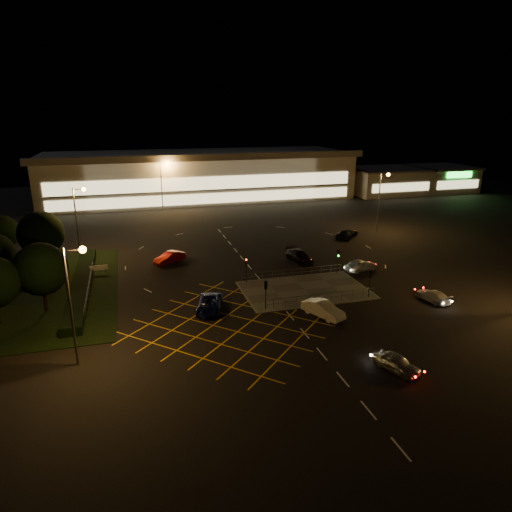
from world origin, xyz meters
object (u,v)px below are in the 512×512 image
object	(u,v)px
signal_ne	(338,257)
car_right_silver	(360,265)
signal_se	(370,278)
car_left_blue	(209,304)
car_far_dkgrey	(299,256)
car_circ_red	(170,258)
car_queue_white	(323,309)
car_east_grey	(347,233)
signal_nw	(246,265)
car_near_silver	(397,363)
car_approach_white	(433,296)
signal_sw	(266,289)

from	to	relation	value
signal_ne	car_right_silver	xyz separation A→B (m)	(3.50, 0.47, -1.59)
signal_se	car_left_blue	distance (m)	17.80
car_far_dkgrey	car_circ_red	size ratio (longest dim) A/B	1.11
car_queue_white	car_far_dkgrey	xyz separation A→B (m)	(4.11, 17.35, -0.03)
car_right_silver	car_queue_white	bearing A→B (deg)	123.30
car_far_dkgrey	car_east_grey	bearing A→B (deg)	27.99
signal_nw	car_right_silver	world-z (taller)	signal_nw
car_east_grey	car_near_silver	bearing A→B (deg)	116.88
signal_se	car_right_silver	size ratio (longest dim) A/B	0.69
car_left_blue	car_approach_white	size ratio (longest dim) A/B	1.26
car_near_silver	signal_ne	bearing A→B (deg)	54.90
car_far_dkgrey	car_left_blue	bearing A→B (deg)	-149.69
car_queue_white	car_right_silver	bearing A→B (deg)	22.48
car_east_grey	car_approach_white	world-z (taller)	car_east_grey
car_right_silver	car_approach_white	distance (m)	11.48
signal_nw	car_near_silver	world-z (taller)	signal_nw
car_right_silver	car_far_dkgrey	bearing A→B (deg)	31.90
signal_sw	car_east_grey	bearing A→B (deg)	-131.77
signal_sw	car_right_silver	xyz separation A→B (m)	(15.50, 8.46, -1.59)
signal_nw	signal_se	bearing A→B (deg)	-33.65
car_approach_white	car_near_silver	bearing A→B (deg)	36.13
signal_sw	car_approach_white	size ratio (longest dim) A/B	0.74
signal_nw	car_left_blue	world-z (taller)	signal_nw
car_queue_white	car_circ_red	world-z (taller)	car_queue_white
car_near_silver	car_left_blue	world-z (taller)	car_left_blue
car_far_dkgrey	car_right_silver	xyz separation A→B (m)	(6.22, -5.88, 0.03)
signal_ne	car_left_blue	size ratio (longest dim) A/B	0.59
signal_ne	signal_nw	bearing A→B (deg)	180.00
signal_ne	car_east_grey	xyz separation A→B (m)	(9.37, 15.94, -1.67)
signal_nw	car_right_silver	xyz separation A→B (m)	(15.50, 0.47, -1.59)
car_near_silver	car_east_grey	world-z (taller)	car_east_grey
signal_ne	car_near_silver	size ratio (longest dim) A/B	0.78
signal_se	car_east_grey	world-z (taller)	signal_se
car_queue_white	car_far_dkgrey	size ratio (longest dim) A/B	0.91
car_east_grey	car_approach_white	xyz separation A→B (m)	(-3.00, -26.59, -0.08)
car_left_blue	car_queue_white	bearing A→B (deg)	-7.05
signal_nw	car_circ_red	xyz separation A→B (m)	(-8.10, 10.55, -1.60)
car_east_grey	car_far_dkgrey	bearing A→B (deg)	86.44
signal_ne	car_approach_white	world-z (taller)	signal_ne
car_queue_white	signal_sw	bearing A→B (deg)	124.33
car_left_blue	car_right_silver	xyz separation A→B (m)	(21.16, 6.99, 0.04)
signal_nw	car_far_dkgrey	distance (m)	11.36
signal_nw	car_left_blue	xyz separation A→B (m)	(-5.66, -6.52, -1.63)
car_left_blue	car_east_grey	xyz separation A→B (m)	(27.03, 22.46, -0.04)
signal_nw	car_east_grey	world-z (taller)	signal_nw
signal_sw	signal_nw	world-z (taller)	same
car_left_blue	signal_sw	bearing A→B (deg)	0.86
car_near_silver	car_left_blue	bearing A→B (deg)	107.00
car_near_silver	car_far_dkgrey	distance (m)	28.49
signal_se	signal_ne	size ratio (longest dim) A/B	1.00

